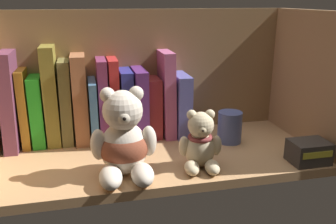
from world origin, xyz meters
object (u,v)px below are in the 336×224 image
Objects in this scene: book_10 at (139,102)px; book_1 at (25,108)px; book_3 at (51,96)px; teddy_bear_smaller at (200,144)px; book_8 at (113,99)px; book_2 at (38,111)px; book_4 at (66,102)px; book_12 at (166,93)px; teddy_bear_larger at (124,142)px; book_9 at (126,104)px; book_0 at (11,100)px; small_product_box at (309,152)px; book_11 at (153,106)px; book_5 at (80,99)px; book_6 at (93,109)px; book_7 at (103,99)px; pillar_candle at (230,127)px; book_13 at (179,103)px.

book_1 is at bearing 180.00° from book_10.
teddy_bear_smaller is (30.40, -21.43, -6.53)cm from book_3.
teddy_bear_smaller is (15.80, -21.43, -4.84)cm from book_8.
book_1 is 1.48× the size of teddy_bear_smaller.
book_1 is 1.10× the size of book_2.
book_4 reaches higher than teddy_bear_smaller.
teddy_bear_larger is at bearing -122.01° from book_12.
book_9 is (2.98, 0.00, -1.42)cm from book_8.
book_0 is 1.83× the size of teddy_bear_smaller.
book_11 is at bearing 140.44° from small_product_box.
book_8 is 0.94× the size of book_12.
book_8 is 13.31cm from book_12.
teddy_bear_larger is (0.06, -21.16, -3.08)cm from book_8.
book_11 reaches higher than small_product_box.
book_1 is at bearing 180.00° from book_9.
book_3 reaches higher than book_0.
book_12 reaches higher than book_9.
book_5 is 2.65× the size of small_product_box.
book_10 is at bearing 73.59° from teddy_bear_larger.
book_10 is 7.27cm from book_12.
book_5 is at bearing 0.00° from book_1.
teddy_bear_larger is at bearing -114.78° from book_11.
book_2 reaches higher than book_6.
book_10 is at bearing 143.57° from small_product_box.
book_10 is at bearing 0.00° from book_2.
book_1 is at bearing 134.63° from teddy_bear_larger.
book_4 is 14.39cm from book_9.
small_product_box is (23.59, -3.00, -2.91)cm from teddy_bear_smaller.
book_7 reaches higher than pillar_candle.
book_4 is at bearing 180.00° from book_12.
book_7 is 28.71cm from teddy_bear_smaller.
book_3 is 3.67cm from book_4.
book_4 reaches higher than book_2.
book_5 is at bearing 180.00° from book_12.
pillar_candle is at bearing -15.03° from book_5.
book_3 is at bearing 167.26° from pillar_candle.
book_6 is 0.72× the size of book_12.
book_0 is at bearing 169.47° from pillar_candle.
book_6 is at bearing 134.24° from teddy_bear_smaller.
book_6 is (18.57, 0.00, -3.65)cm from book_0.
teddy_bear_smaller is at bearing 172.76° from small_product_box.
book_7 is at bearing 162.46° from pillar_candle.
pillar_candle is (41.86, -9.46, -8.02)cm from book_3.
book_10 is (17.64, 0.00, -1.31)cm from book_4.
small_product_box is at bearing -22.08° from book_1.
book_5 is 1.06× the size of book_8.
book_12 reaches higher than book_10.
book_1 is at bearing 157.92° from small_product_box.
book_13 is at bearing 0.00° from book_8.
book_6 is at bearing 0.00° from book_5.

